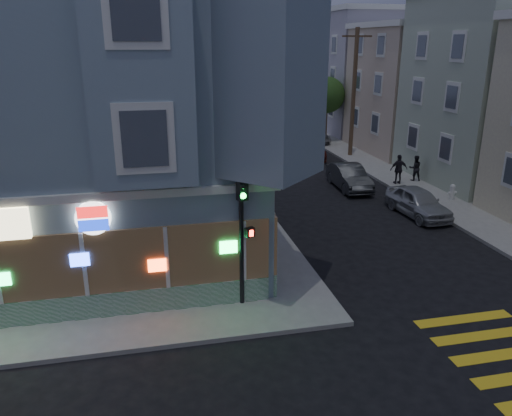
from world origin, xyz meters
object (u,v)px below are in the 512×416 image
object	(u,v)px
pedestrian_a	(415,168)
pedestrian_b	(399,169)
parked_car_a	(418,202)
utility_pole	(354,91)
fire_hydrant	(452,191)
street_tree_far	(299,87)
parked_car_c	(305,148)
street_tree_near	(327,95)
parked_car_d	(310,135)
parked_car_b	(349,177)
traffic_signal	(242,215)

from	to	relation	value
pedestrian_a	pedestrian_b	distance (m)	1.40
pedestrian_b	parked_car_a	bearing A→B (deg)	78.73
utility_pole	fire_hydrant	xyz separation A→B (m)	(1.00, -11.58, -4.20)
street_tree_far	pedestrian_b	distance (m)	22.27
pedestrian_a	parked_car_c	distance (m)	9.24
utility_pole	parked_car_c	size ratio (longest dim) A/B	1.75
street_tree_near	parked_car_a	bearing A→B (deg)	-96.36
parked_car_c	parked_car_d	world-z (taller)	parked_car_c
parked_car_b	parked_car_d	size ratio (longest dim) A/B	0.90
utility_pole	parked_car_d	bearing A→B (deg)	102.86
parked_car_a	parked_car_c	distance (m)	13.76
pedestrian_b	street_tree_near	bearing A→B (deg)	-85.85
pedestrian_a	fire_hydrant	distance (m)	3.97
pedestrian_a	parked_car_a	bearing A→B (deg)	72.27
utility_pole	traffic_signal	distance (m)	23.59
street_tree_near	parked_car_b	xyz separation A→B (m)	(-3.60, -13.99, -3.23)
pedestrian_b	traffic_signal	size ratio (longest dim) A/B	0.39
traffic_signal	street_tree_near	bearing A→B (deg)	43.60
utility_pole	street_tree_near	world-z (taller)	utility_pole
pedestrian_a	street_tree_far	bearing A→B (deg)	-77.75
parked_car_d	utility_pole	bearing A→B (deg)	-83.30
pedestrian_a	parked_car_c	size ratio (longest dim) A/B	0.30
parked_car_b	parked_car_d	world-z (taller)	parked_car_b
parked_car_c	parked_car_b	bearing A→B (deg)	-88.94
traffic_signal	fire_hydrant	distance (m)	15.87
street_tree_far	parked_car_b	world-z (taller)	street_tree_far
utility_pole	parked_car_a	world-z (taller)	utility_pole
pedestrian_a	pedestrian_b	bearing A→B (deg)	28.93
parked_car_c	traffic_signal	bearing A→B (deg)	-111.63
street_tree_near	pedestrian_b	xyz separation A→B (m)	(-0.52, -14.08, -2.91)
street_tree_near	traffic_signal	size ratio (longest dim) A/B	1.17
utility_pole	parked_car_a	bearing A→B (deg)	-98.36
parked_car_a	utility_pole	bearing A→B (deg)	77.88
parked_car_a	traffic_signal	distance (m)	12.58
parked_car_a	traffic_signal	world-z (taller)	traffic_signal
pedestrian_a	traffic_signal	bearing A→B (deg)	54.07
street_tree_far	traffic_signal	xyz separation A→B (m)	(-12.26, -34.22, -0.73)
pedestrian_b	parked_car_a	size ratio (longest dim) A/B	0.43
utility_pole	parked_car_c	world-z (taller)	utility_pole
utility_pole	pedestrian_a	size ratio (longest dim) A/B	5.84
parked_car_a	fire_hydrant	distance (m)	3.35
parked_car_d	fire_hydrant	xyz separation A→B (m)	(2.30, -17.28, -0.07)
pedestrian_b	parked_car_b	xyz separation A→B (m)	(-3.08, 0.09, -0.32)
utility_pole	fire_hydrant	bearing A→B (deg)	-85.06
pedestrian_b	parked_car_c	bearing A→B (deg)	-63.97
pedestrian_b	parked_car_a	distance (m)	5.37
parked_car_a	parked_car_b	world-z (taller)	parked_car_b
parked_car_a	parked_car_c	bearing A→B (deg)	92.34
utility_pole	parked_car_c	bearing A→B (deg)	171.72
pedestrian_b	street_tree_far	bearing A→B (deg)	-85.08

